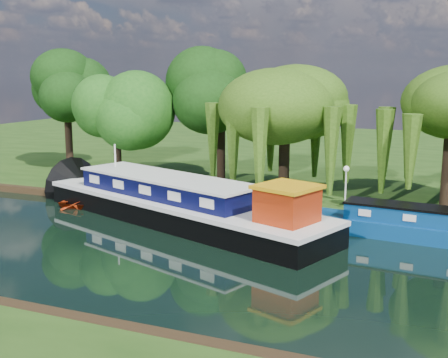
% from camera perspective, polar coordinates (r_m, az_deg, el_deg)
% --- Properties ---
extents(ground, '(120.00, 120.00, 0.00)m').
position_cam_1_polar(ground, '(24.91, 6.57, -9.13)').
color(ground, black).
extents(far_bank, '(120.00, 52.00, 0.45)m').
position_cam_1_polar(far_bank, '(57.52, 15.88, 2.14)').
color(far_bank, '#1E4011').
rests_on(far_bank, ground).
extents(dutch_barge, '(19.98, 10.88, 4.15)m').
position_cam_1_polar(dutch_barge, '(32.14, -4.39, -2.61)').
color(dutch_barge, black).
rests_on(dutch_barge, ground).
extents(narrowboat, '(13.00, 3.36, 1.87)m').
position_cam_1_polar(narrowboat, '(30.44, 20.61, -4.74)').
color(narrowboat, navy).
rests_on(narrowboat, ground).
extents(red_dinghy, '(3.65, 2.89, 0.68)m').
position_cam_1_polar(red_dinghy, '(36.79, -13.92, -2.83)').
color(red_dinghy, '#9B270B').
rests_on(red_dinghy, ground).
extents(willow_left, '(6.66, 6.66, 7.98)m').
position_cam_1_polar(willow_left, '(36.08, 6.23, 7.21)').
color(willow_left, black).
rests_on(willow_left, far_bank).
extents(tree_far_left, '(4.87, 4.87, 7.85)m').
position_cam_1_polar(tree_far_left, '(41.20, -10.91, 6.93)').
color(tree_far_left, black).
rests_on(tree_far_left, far_bank).
extents(tree_far_back, '(5.32, 5.32, 8.95)m').
position_cam_1_polar(tree_far_back, '(49.42, -15.71, 8.34)').
color(tree_far_back, black).
rests_on(tree_far_back, far_bank).
extents(tree_far_mid, '(5.51, 5.51, 9.01)m').
position_cam_1_polar(tree_far_mid, '(41.44, -0.30, 8.29)').
color(tree_far_mid, black).
rests_on(tree_far_mid, far_bank).
extents(lamppost, '(0.36, 0.36, 2.56)m').
position_cam_1_polar(lamppost, '(34.12, 12.30, 0.34)').
color(lamppost, silver).
rests_on(lamppost, far_bank).
extents(mooring_posts, '(19.16, 0.16, 1.00)m').
position_cam_1_polar(mooring_posts, '(32.58, 9.80, -2.69)').
color(mooring_posts, silver).
rests_on(mooring_posts, far_bank).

